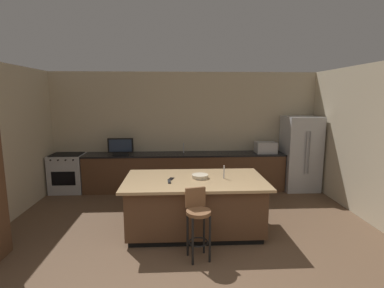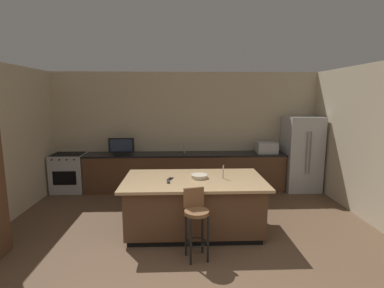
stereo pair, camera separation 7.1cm
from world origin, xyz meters
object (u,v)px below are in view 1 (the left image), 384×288
(refrigerator, at_px, (300,153))
(tv_remote, at_px, (169,182))
(cell_phone, at_px, (171,179))
(fruit_bowl, at_px, (200,176))
(range_oven, at_px, (68,173))
(tv_monitor, at_px, (121,147))
(bar_stool_center, at_px, (198,217))
(kitchen_island, at_px, (195,204))
(microwave, at_px, (266,147))

(refrigerator, distance_m, tv_remote, 3.84)
(refrigerator, xyz_separation_m, cell_phone, (-3.07, -2.11, 0.02))
(fruit_bowl, distance_m, tv_remote, 0.55)
(range_oven, bearing_deg, tv_monitor, -2.30)
(range_oven, distance_m, cell_phone, 3.33)
(bar_stool_center, height_order, fruit_bowl, bar_stool_center)
(kitchen_island, height_order, cell_phone, cell_phone)
(kitchen_island, height_order, bar_stool_center, bar_stool_center)
(kitchen_island, bearing_deg, microwave, 49.80)
(bar_stool_center, relative_size, cell_phone, 6.58)
(refrigerator, distance_m, cell_phone, 3.72)
(range_oven, relative_size, microwave, 1.90)
(microwave, relative_size, bar_stool_center, 0.49)
(refrigerator, height_order, microwave, refrigerator)
(kitchen_island, bearing_deg, tv_monitor, 127.01)
(microwave, bearing_deg, kitchen_island, -130.20)
(kitchen_island, xyz_separation_m, bar_stool_center, (-0.01, -0.84, 0.13))
(refrigerator, xyz_separation_m, tv_remote, (-3.09, -2.28, 0.02))
(refrigerator, distance_m, bar_stool_center, 4.00)
(kitchen_island, distance_m, fruit_bowl, 0.48)
(range_oven, relative_size, fruit_bowl, 3.35)
(bar_stool_center, bearing_deg, microwave, 44.99)
(microwave, relative_size, cell_phone, 3.20)
(microwave, bearing_deg, fruit_bowl, -129.29)
(refrigerator, bearing_deg, cell_phone, -145.45)
(range_oven, distance_m, microwave, 4.75)
(cell_phone, bearing_deg, kitchen_island, 18.28)
(kitchen_island, distance_m, tv_remote, 0.64)
(refrigerator, xyz_separation_m, fruit_bowl, (-2.58, -2.07, 0.04))
(tv_monitor, height_order, cell_phone, tv_monitor)
(tv_monitor, height_order, fruit_bowl, tv_monitor)
(microwave, distance_m, tv_remote, 3.27)
(bar_stool_center, relative_size, fruit_bowl, 3.62)
(fruit_bowl, height_order, tv_remote, fruit_bowl)
(kitchen_island, distance_m, bar_stool_center, 0.85)
(bar_stool_center, distance_m, tv_remote, 0.85)
(refrigerator, distance_m, tv_monitor, 4.29)
(range_oven, bearing_deg, fruit_bowl, -35.89)
(bar_stool_center, bearing_deg, fruit_bowl, 70.10)
(tv_monitor, xyz_separation_m, cell_phone, (1.22, -2.13, -0.17))
(bar_stool_center, relative_size, tv_remote, 5.81)
(kitchen_island, height_order, fruit_bowl, fruit_bowl)
(range_oven, height_order, cell_phone, range_oven)
(microwave, distance_m, cell_phone, 3.13)
(kitchen_island, bearing_deg, tv_remote, -157.94)
(kitchen_island, relative_size, tv_remote, 13.56)
(bar_stool_center, distance_m, fruit_bowl, 0.95)
(refrigerator, height_order, cell_phone, refrigerator)
(bar_stool_center, bearing_deg, range_oven, 119.90)
(microwave, bearing_deg, tv_remote, -133.86)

